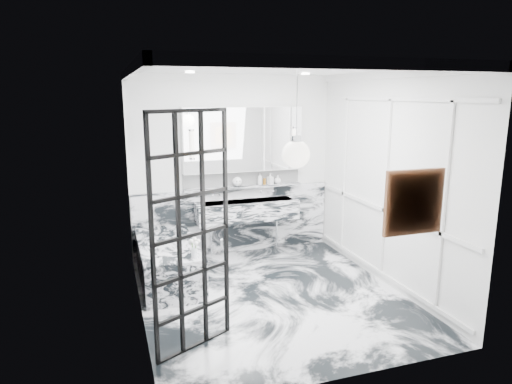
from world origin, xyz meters
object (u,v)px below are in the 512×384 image
object	(u,v)px
trough_sink	(247,210)
bathtub	(168,262)
crittall_door	(192,235)
mirror_cabinet	(243,139)

from	to	relation	value
trough_sink	bathtub	world-z (taller)	trough_sink
crittall_door	mirror_cabinet	world-z (taller)	crittall_door
trough_sink	bathtub	size ratio (longest dim) A/B	0.97
crittall_door	bathtub	world-z (taller)	crittall_door
crittall_door	mirror_cabinet	xyz separation A→B (m)	(1.30, 2.58, 0.64)
crittall_door	trough_sink	size ratio (longest dim) A/B	1.48
crittall_door	mirror_cabinet	size ratio (longest dim) A/B	1.24
bathtub	mirror_cabinet	bearing A→B (deg)	32.06
crittall_door	mirror_cabinet	bearing A→B (deg)	36.33
crittall_door	bathtub	size ratio (longest dim) A/B	1.43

